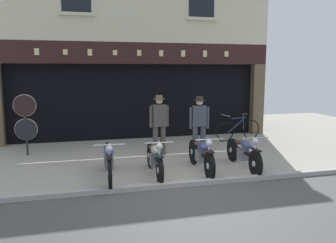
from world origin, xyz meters
The scene contains 12 objects.
ground centered at (0.00, -0.98, -0.04)m, with size 21.46×22.00×0.18m.
shop_facade centered at (0.00, 7.00, 1.75)m, with size 9.76×4.42×6.52m.
motorcycle_left centered at (-1.38, 0.94, 0.43)m, with size 0.62×2.12×0.94m.
motorcycle_center_left centered at (-0.33, 0.96, 0.41)m, with size 0.62×1.90×0.90m.
motorcycle_center centered at (0.80, 0.99, 0.42)m, with size 0.62×1.96×0.91m.
motorcycle_center_right centered at (1.88, 0.96, 0.41)m, with size 0.62×1.97×0.90m.
salesman_left centered at (0.19, 2.79, 0.94)m, with size 0.56×0.33×1.70m.
shopkeeper_center centered at (1.30, 2.57, 0.91)m, with size 0.55×0.32×1.66m.
tyre_sign_pole centered at (-3.43, 3.67, 1.06)m, with size 0.62×0.06×1.72m.
advert_board_near centered at (1.46, 5.40, 1.82)m, with size 0.72×0.03×0.90m.
advert_board_far centered at (2.40, 5.40, 1.88)m, with size 0.82×0.03×0.98m.
leaning_bicycle centered at (3.31, 4.15, 0.37)m, with size 1.75×0.53×0.93m.
Camera 1 is at (-1.93, -6.46, 2.40)m, focal length 36.62 mm.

